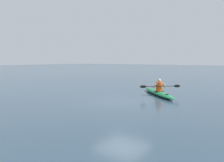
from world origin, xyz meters
TOP-DOWN VIEW (x-y plane):
  - ground_plane at (0.00, 0.00)m, footprint 160.00×160.00m
  - kayak at (-0.53, -2.96)m, footprint 3.69×3.54m
  - kayaker at (-0.64, -2.85)m, footprint 1.73×1.82m

SIDE VIEW (x-z plane):
  - ground_plane at x=0.00m, z-range 0.00..0.00m
  - kayak at x=-0.53m, z-range 0.00..0.25m
  - kayaker at x=-0.64m, z-range 0.19..0.93m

